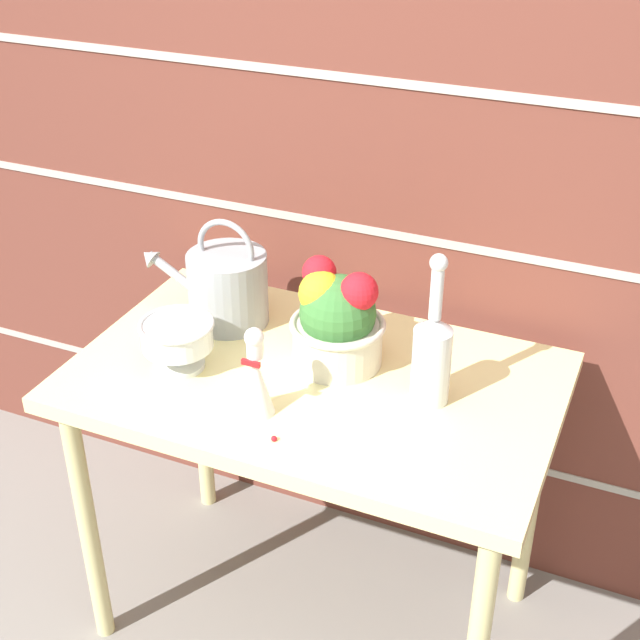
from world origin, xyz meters
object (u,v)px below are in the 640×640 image
at_px(watering_can, 226,286).
at_px(crystal_pedestal_bowl, 177,338).
at_px(glass_decanter, 432,353).
at_px(figurine_vase, 256,379).
at_px(flower_planter, 337,319).

relative_size(watering_can, crystal_pedestal_bowl, 2.03).
bearing_deg(crystal_pedestal_bowl, glass_decanter, 10.45).
relative_size(glass_decanter, figurine_vase, 1.70).
bearing_deg(flower_planter, figurine_vase, -107.77).
relative_size(crystal_pedestal_bowl, glass_decanter, 0.49).
xyz_separation_m(glass_decanter, figurine_vase, (-0.31, -0.18, -0.03)).
relative_size(watering_can, flower_planter, 1.40).
height_order(watering_can, flower_planter, watering_can).
bearing_deg(glass_decanter, watering_can, 167.34).
height_order(watering_can, crystal_pedestal_bowl, watering_can).
bearing_deg(watering_can, crystal_pedestal_bowl, -90.34).
xyz_separation_m(crystal_pedestal_bowl, figurine_vase, (0.23, -0.08, 0.01)).
height_order(crystal_pedestal_bowl, figurine_vase, figurine_vase).
bearing_deg(crystal_pedestal_bowl, figurine_vase, -19.21).
relative_size(flower_planter, figurine_vase, 1.20).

